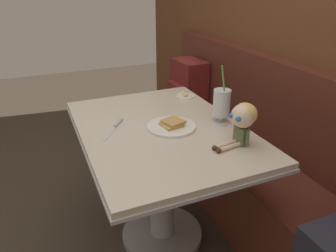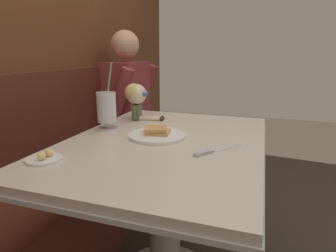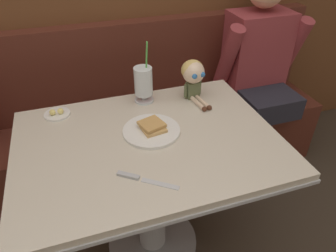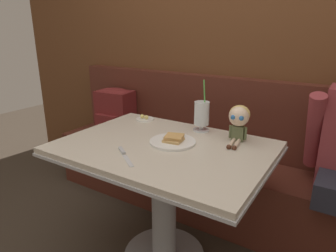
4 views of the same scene
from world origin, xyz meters
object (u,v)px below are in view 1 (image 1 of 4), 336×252
object	(u,v)px
toast_plate	(172,126)
backpack	(188,81)
seated_doll	(243,118)
butter_knife	(116,126)
butter_saucer	(185,96)
milkshake_glass	(222,104)

from	to	relation	value
toast_plate	backpack	world-z (taller)	backpack
seated_doll	backpack	distance (m)	1.26
toast_plate	butter_knife	world-z (taller)	toast_plate
backpack	butter_knife	bearing A→B (deg)	-45.86
butter_saucer	backpack	distance (m)	0.61
butter_knife	seated_doll	size ratio (longest dim) A/B	0.89
backpack	butter_saucer	bearing A→B (deg)	-28.53
toast_plate	milkshake_glass	size ratio (longest dim) A/B	0.79
butter_knife	backpack	distance (m)	1.14
toast_plate	backpack	xyz separation A→B (m)	(-0.92, 0.56, -0.09)
butter_saucer	milkshake_glass	bearing A→B (deg)	0.13
milkshake_glass	butter_saucer	distance (m)	0.43
milkshake_glass	seated_doll	bearing A→B (deg)	-9.93
toast_plate	backpack	size ratio (longest dim) A/B	0.62
butter_saucer	butter_knife	distance (m)	0.58
seated_doll	toast_plate	bearing A→B (deg)	-141.38
toast_plate	seated_doll	bearing A→B (deg)	38.62
toast_plate	butter_saucer	world-z (taller)	toast_plate
seated_doll	backpack	size ratio (longest dim) A/B	0.56
milkshake_glass	seated_doll	world-z (taller)	milkshake_glass
toast_plate	backpack	distance (m)	1.08
toast_plate	backpack	bearing A→B (deg)	148.82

